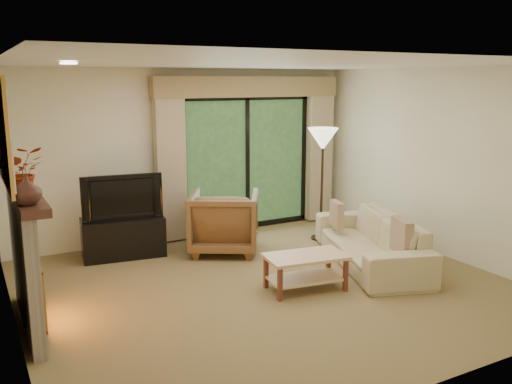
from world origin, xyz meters
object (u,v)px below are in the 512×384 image
coffee_table (305,272)px  armchair (224,222)px  sofa (370,240)px  media_console (123,237)px

coffee_table → armchair: bearing=105.0°
sofa → coffee_table: sofa is taller
armchair → coffee_table: 1.80m
media_console → sofa: (2.82, -1.89, 0.05)m
media_console → armchair: bearing=-12.0°
armchair → sofa: armchair is taller
media_console → sofa: 3.39m
sofa → coffee_table: bearing=-55.2°
media_console → sofa: size_ratio=0.49×
media_console → sofa: bearing=-26.7°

